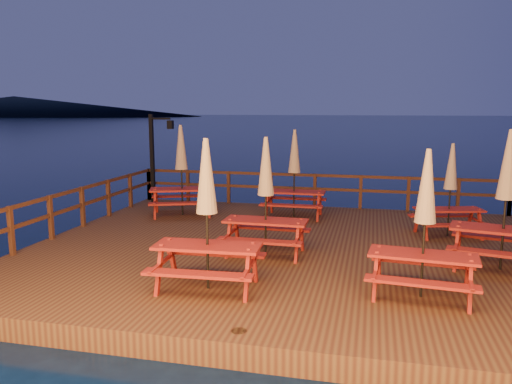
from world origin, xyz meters
TOP-DOWN VIEW (x-y plane):
  - ground at (0.00, 0.00)m, footprint 500.00×500.00m
  - deck at (0.00, 0.00)m, footprint 12.00×10.00m
  - deck_piles at (0.00, 0.00)m, footprint 11.44×9.44m
  - railing at (0.00, 1.78)m, footprint 11.80×9.75m
  - lamp_post at (-5.39, 4.55)m, footprint 0.85×0.18m
  - headland_left at (-160.00, 190.00)m, footprint 180.00×84.00m
  - picnic_table_0 at (2.69, -2.60)m, footprint 1.91×1.63m
  - picnic_table_1 at (4.38, -0.70)m, footprint 2.27×2.00m
  - picnic_table_2 at (-0.43, -0.74)m, footprint 1.83×1.51m
  - picnic_table_3 at (3.72, 1.89)m, footprint 1.92×1.71m
  - picnic_table_4 at (-0.99, -3.05)m, footprint 1.96×1.65m
  - picnic_table_5 at (-0.43, 3.23)m, footprint 1.82×1.50m
  - picnic_table_6 at (-3.76, 2.72)m, footprint 2.32×2.12m

SIDE VIEW (x-z plane):
  - deck_piles at x=0.00m, z-range -1.00..0.40m
  - ground at x=0.00m, z-range 0.00..0.00m
  - deck at x=0.00m, z-range 0.00..0.40m
  - railing at x=0.00m, z-range 0.61..1.71m
  - picnic_table_3 at x=3.72m, z-range 0.45..2.79m
  - picnic_table_0 at x=2.69m, z-range 0.45..2.99m
  - picnic_table_5 at x=-0.43m, z-range 0.45..3.04m
  - picnic_table_2 at x=-0.43m, z-range 0.45..3.04m
  - picnic_table_4 at x=-0.99m, z-range 0.45..3.15m
  - picnic_table_6 at x=-3.76m, z-range 0.45..3.17m
  - picnic_table_1 at x=4.38m, z-range 0.45..3.26m
  - lamp_post at x=-5.39m, z-range 0.70..3.70m
  - headland_left at x=-160.00m, z-range 0.00..9.00m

